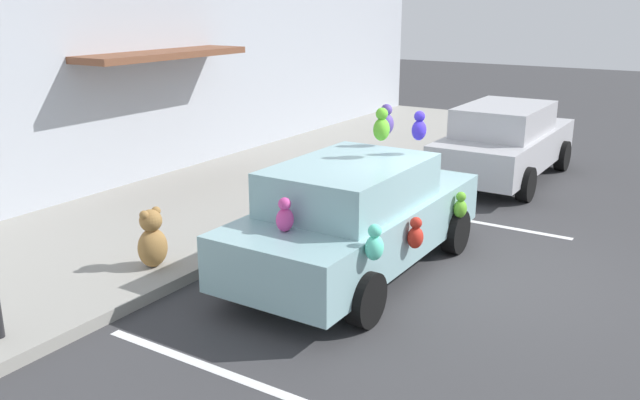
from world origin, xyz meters
TOP-DOWN VIEW (x-y plane):
  - ground_plane at (0.00, 0.00)m, footprint 60.00×60.00m
  - sidewalk at (0.00, 5.00)m, footprint 24.00×4.00m
  - storefront_building at (0.01, 7.14)m, footprint 24.00×1.25m
  - parking_stripe_front at (2.07, 1.00)m, footprint 0.12×3.60m
  - parking_stripe_rear at (-3.75, 1.00)m, footprint 0.12×3.60m
  - plush_covered_car at (-0.81, 1.39)m, footprint 4.34×2.02m
  - parked_sedan_behind at (5.02, 1.25)m, footprint 4.40×1.89m
  - teddy_bear_on_sidewalk at (-2.40, 3.56)m, footprint 0.42×0.35m

SIDE VIEW (x-z plane):
  - ground_plane at x=0.00m, z-range 0.00..0.00m
  - parking_stripe_front at x=2.07m, z-range 0.00..0.01m
  - parking_stripe_rear at x=-3.75m, z-range 0.00..0.01m
  - sidewalk at x=0.00m, z-range 0.00..0.15m
  - teddy_bear_on_sidewalk at x=-2.40m, z-range 0.12..0.92m
  - parked_sedan_behind at x=5.02m, z-range 0.02..1.56m
  - plush_covered_car at x=-0.81m, z-range -0.29..1.90m
  - storefront_building at x=0.01m, z-range -0.01..6.39m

